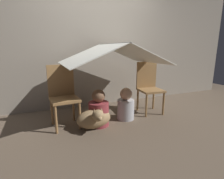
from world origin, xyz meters
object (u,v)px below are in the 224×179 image
object	(u,v)px
dog	(94,118)
person_front	(99,111)
chair_left	(63,93)
person_second	(126,106)
chair_right	(149,85)

from	to	relation	value
dog	person_front	bearing A→B (deg)	44.29
dog	chair_left	bearing A→B (deg)	139.07
chair_left	person_second	world-z (taller)	chair_left
person_front	person_second	bearing A→B (deg)	7.60
chair_left	person_front	distance (m)	0.59
person_second	person_front	bearing A→B (deg)	-172.40
chair_right	person_second	world-z (taller)	chair_right
person_front	dog	xyz separation A→B (m)	(-0.10, -0.10, -0.07)
chair_left	chair_right	size ratio (longest dim) A/B	1.00
chair_right	person_second	xyz separation A→B (m)	(-0.55, -0.17, -0.27)
chair_right	chair_left	bearing A→B (deg)	-174.54
chair_right	person_second	distance (m)	0.64
chair_left	chair_right	distance (m)	1.52
dog	person_second	bearing A→B (deg)	15.32
chair_right	dog	xyz separation A→B (m)	(-1.15, -0.33, -0.33)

